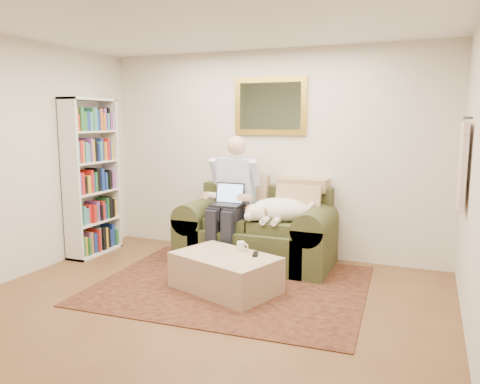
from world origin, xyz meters
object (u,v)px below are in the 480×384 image
Objects in this scene: bookshelf at (92,177)px; sleeping_dog at (281,210)px; laptop at (228,199)px; seated_man at (230,201)px; coffee_mug at (241,246)px; sofa at (257,237)px; ottoman at (225,273)px.

sleeping_dog is at bearing 7.29° from bookshelf.
laptop is at bearing -166.36° from sleeping_dog.
seated_man is 4.33× the size of laptop.
seated_man is 0.77× the size of bookshelf.
laptop reaches higher than sleeping_dog.
bookshelf reaches higher than seated_man.
seated_man is at bearing 121.65° from coffee_mug.
bookshelf is at bearing -169.15° from sofa.
bookshelf reaches higher than sleeping_dog.
laptop is at bearing -90.00° from seated_man.
ottoman is (0.03, -1.01, -0.13)m from sofa.
seated_man is at bearing 90.00° from laptop.
laptop is at bearing 124.71° from coffee_mug.
seated_man reaches higher than coffee_mug.
bookshelf is (-1.84, -0.17, 0.19)m from laptop.
sofa reaches higher than sleeping_dog.
seated_man is 0.83m from coffee_mug.
laptop is 0.63m from sleeping_dog.
sofa is 0.91× the size of bookshelf.
seated_man is 0.61m from sleeping_dog.
seated_man is at bearing -172.87° from sleeping_dog.
sleeping_dog reaches higher than ottoman.
seated_man reaches higher than ottoman.
sofa is at bearing 41.02° from laptop.
ottoman is at bearing -68.45° from laptop.
ottoman is 0.52× the size of bookshelf.
sleeping_dog is at bearing -15.74° from sofa.
laptop is 1.85m from bookshelf.
sleeping_dog reaches higher than coffee_mug.
coffee_mug is at bearing -106.05° from sleeping_dog.
sofa is 1.19× the size of seated_man.
sleeping_dog is (0.60, 0.08, -0.07)m from seated_man.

